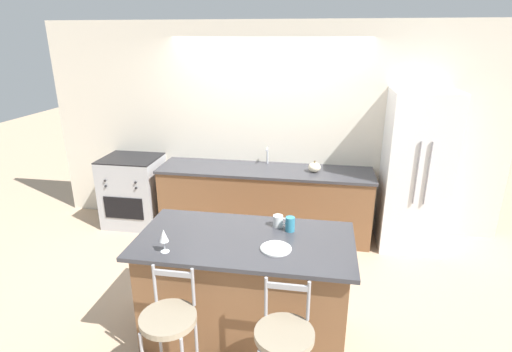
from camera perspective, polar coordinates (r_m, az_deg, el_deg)
ground_plane at (r=5.12m, az=0.58°, el=-9.90°), size 18.00×18.00×0.00m
wall_back at (r=5.31m, az=1.85°, el=6.80°), size 6.00×0.07×2.70m
back_counter at (r=5.27m, az=1.26°, el=-3.55°), size 2.74×0.71×0.90m
sink_faucet at (r=5.26m, az=1.62°, el=3.19°), size 0.02×0.13×0.22m
kitchen_island at (r=3.55m, az=-1.55°, el=-15.59°), size 1.78×0.91×0.94m
refrigerator at (r=5.15m, az=21.76°, el=0.58°), size 0.73×0.70×1.93m
oven_range at (r=5.78m, az=-17.06°, el=-2.03°), size 0.75×0.67×0.96m
bar_stool_near at (r=3.06m, az=-12.24°, el=-20.76°), size 0.40×0.40×0.99m
bar_stool_far at (r=2.89m, az=4.03°, el=-23.16°), size 0.40×0.40×0.99m
dinner_plate at (r=3.15m, az=2.86°, el=-10.27°), size 0.24×0.24×0.02m
wine_glass at (r=3.13m, az=-13.04°, el=-8.36°), size 0.07×0.07×0.19m
coffee_mug at (r=3.48m, az=3.19°, el=-6.44°), size 0.12×0.09×0.10m
tumbler_cup at (r=3.41m, az=4.90°, el=-6.86°), size 0.08×0.08×0.13m
pumpkin_decoration at (r=5.02m, az=8.34°, el=1.24°), size 0.15×0.15×0.14m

